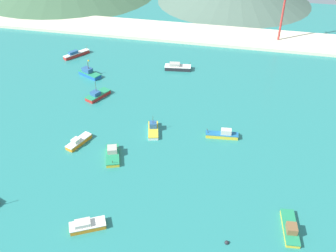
{
  "coord_description": "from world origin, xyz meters",
  "views": [
    {
      "loc": [
        2.95,
        -39.15,
        61.88
      ],
      "look_at": [
        -15.81,
        45.55,
        0.59
      ],
      "focal_mm": 40.84,
      "sensor_mm": 36.0,
      "label": 1
    }
  ],
  "objects_px": {
    "fishing_boat_7": "(153,129)",
    "buoy_2": "(227,243)",
    "fishing_boat_0": "(87,225)",
    "buoy_0": "(88,61)",
    "fishing_boat_11": "(76,54)",
    "fishing_boat_1": "(98,95)",
    "fishing_boat_9": "(79,142)",
    "fishing_boat_2": "(89,73)",
    "fishing_boat_12": "(177,67)",
    "fishing_boat_4": "(290,228)",
    "fishing_boat_14": "(223,134)",
    "fishing_boat_3": "(113,154)"
  },
  "relations": [
    {
      "from": "fishing_boat_12",
      "to": "fishing_boat_9",
      "type": "bearing_deg",
      "value": -109.44
    },
    {
      "from": "fishing_boat_1",
      "to": "fishing_boat_11",
      "type": "distance_m",
      "value": 32.76
    },
    {
      "from": "fishing_boat_0",
      "to": "buoy_2",
      "type": "relative_size",
      "value": 8.92
    },
    {
      "from": "fishing_boat_1",
      "to": "fishing_boat_9",
      "type": "xyz_separation_m",
      "value": [
        3.74,
        -23.57,
        -0.11
      ]
    },
    {
      "from": "fishing_boat_7",
      "to": "fishing_boat_12",
      "type": "height_order",
      "value": "fishing_boat_7"
    },
    {
      "from": "fishing_boat_2",
      "to": "fishing_boat_12",
      "type": "distance_m",
      "value": 30.78
    },
    {
      "from": "fishing_boat_11",
      "to": "fishing_boat_3",
      "type": "bearing_deg",
      "value": -58.17
    },
    {
      "from": "fishing_boat_1",
      "to": "buoy_0",
      "type": "xyz_separation_m",
      "value": [
        -12.89,
        23.88,
        -0.75
      ]
    },
    {
      "from": "fishing_boat_4",
      "to": "buoy_2",
      "type": "height_order",
      "value": "fishing_boat_4"
    },
    {
      "from": "fishing_boat_7",
      "to": "fishing_boat_11",
      "type": "height_order",
      "value": "fishing_boat_7"
    },
    {
      "from": "fishing_boat_14",
      "to": "buoy_2",
      "type": "bearing_deg",
      "value": -82.84
    },
    {
      "from": "fishing_boat_1",
      "to": "fishing_boat_0",
      "type": "bearing_deg",
      "value": -71.36
    },
    {
      "from": "fishing_boat_0",
      "to": "fishing_boat_9",
      "type": "relative_size",
      "value": 0.95
    },
    {
      "from": "buoy_0",
      "to": "buoy_2",
      "type": "xyz_separation_m",
      "value": [
        57.65,
        -70.79,
        0.04
      ]
    },
    {
      "from": "fishing_boat_14",
      "to": "buoy_2",
      "type": "height_order",
      "value": "fishing_boat_14"
    },
    {
      "from": "fishing_boat_9",
      "to": "fishing_boat_12",
      "type": "xyz_separation_m",
      "value": [
        16.86,
        47.78,
        0.19
      ]
    },
    {
      "from": "fishing_boat_0",
      "to": "fishing_boat_12",
      "type": "height_order",
      "value": "fishing_boat_12"
    },
    {
      "from": "fishing_boat_0",
      "to": "buoy_0",
      "type": "relative_size",
      "value": 12.25
    },
    {
      "from": "fishing_boat_4",
      "to": "fishing_boat_14",
      "type": "relative_size",
      "value": 1.08
    },
    {
      "from": "fishing_boat_2",
      "to": "fishing_boat_4",
      "type": "height_order",
      "value": "fishing_boat_2"
    },
    {
      "from": "fishing_boat_1",
      "to": "fishing_boat_12",
      "type": "height_order",
      "value": "fishing_boat_1"
    },
    {
      "from": "fishing_boat_0",
      "to": "fishing_boat_12",
      "type": "bearing_deg",
      "value": 86.9
    },
    {
      "from": "fishing_boat_1",
      "to": "fishing_boat_9",
      "type": "distance_m",
      "value": 23.87
    },
    {
      "from": "buoy_0",
      "to": "buoy_2",
      "type": "bearing_deg",
      "value": -50.84
    },
    {
      "from": "fishing_boat_7",
      "to": "buoy_2",
      "type": "distance_m",
      "value": 40.23
    },
    {
      "from": "fishing_boat_0",
      "to": "fishing_boat_9",
      "type": "bearing_deg",
      "value": 116.62
    },
    {
      "from": "fishing_boat_3",
      "to": "fishing_boat_7",
      "type": "relative_size",
      "value": 1.08
    },
    {
      "from": "fishing_boat_2",
      "to": "fishing_boat_14",
      "type": "height_order",
      "value": "fishing_boat_2"
    },
    {
      "from": "fishing_boat_12",
      "to": "fishing_boat_0",
      "type": "bearing_deg",
      "value": -93.1
    },
    {
      "from": "fishing_boat_0",
      "to": "fishing_boat_7",
      "type": "relative_size",
      "value": 0.95
    },
    {
      "from": "fishing_boat_7",
      "to": "fishing_boat_9",
      "type": "xyz_separation_m",
      "value": [
        -17.81,
        -9.52,
        -0.06
      ]
    },
    {
      "from": "fishing_boat_1",
      "to": "fishing_boat_3",
      "type": "height_order",
      "value": "fishing_boat_1"
    },
    {
      "from": "fishing_boat_0",
      "to": "buoy_0",
      "type": "height_order",
      "value": "fishing_boat_0"
    },
    {
      "from": "fishing_boat_7",
      "to": "buoy_0",
      "type": "xyz_separation_m",
      "value": [
        -34.44,
        37.93,
        -0.7
      ]
    },
    {
      "from": "fishing_boat_7",
      "to": "buoy_2",
      "type": "relative_size",
      "value": 9.39
    },
    {
      "from": "fishing_boat_11",
      "to": "buoy_2",
      "type": "distance_m",
      "value": 97.36
    },
    {
      "from": "fishing_boat_0",
      "to": "fishing_boat_11",
      "type": "distance_m",
      "value": 83.91
    },
    {
      "from": "fishing_boat_7",
      "to": "fishing_boat_9",
      "type": "height_order",
      "value": "fishing_boat_7"
    },
    {
      "from": "fishing_boat_0",
      "to": "fishing_boat_12",
      "type": "distance_m",
      "value": 73.59
    },
    {
      "from": "buoy_2",
      "to": "fishing_boat_7",
      "type": "bearing_deg",
      "value": 125.24
    },
    {
      "from": "fishing_boat_1",
      "to": "fishing_boat_11",
      "type": "xyz_separation_m",
      "value": [
        -18.93,
        26.73,
        0.02
      ]
    },
    {
      "from": "fishing_boat_3",
      "to": "fishing_boat_12",
      "type": "bearing_deg",
      "value": 82.86
    },
    {
      "from": "fishing_boat_3",
      "to": "fishing_boat_14",
      "type": "xyz_separation_m",
      "value": [
        26.2,
        14.25,
        0.08
      ]
    },
    {
      "from": "buoy_2",
      "to": "fishing_boat_3",
      "type": "bearing_deg",
      "value": 146.48
    },
    {
      "from": "fishing_boat_4",
      "to": "buoy_0",
      "type": "height_order",
      "value": "fishing_boat_4"
    },
    {
      "from": "fishing_boat_14",
      "to": "fishing_boat_3",
      "type": "bearing_deg",
      "value": -151.46
    },
    {
      "from": "fishing_boat_2",
      "to": "fishing_boat_3",
      "type": "relative_size",
      "value": 1.01
    },
    {
      "from": "fishing_boat_1",
      "to": "fishing_boat_2",
      "type": "height_order",
      "value": "fishing_boat_1"
    },
    {
      "from": "fishing_boat_4",
      "to": "fishing_boat_14",
      "type": "xyz_separation_m",
      "value": [
        -16.5,
        28.6,
        0.14
      ]
    },
    {
      "from": "fishing_boat_1",
      "to": "fishing_boat_4",
      "type": "distance_m",
      "value": 70.17
    }
  ]
}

